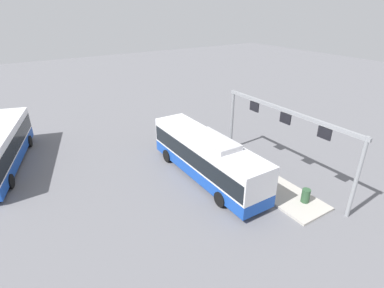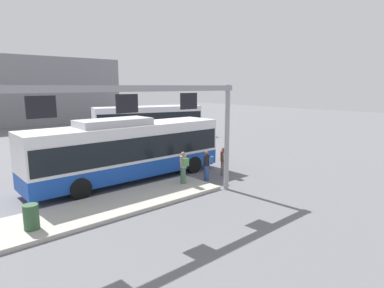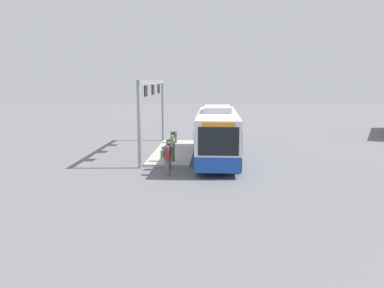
{
  "view_description": "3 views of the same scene",
  "coord_description": "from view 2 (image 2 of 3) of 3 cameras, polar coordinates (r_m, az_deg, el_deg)",
  "views": [
    {
      "loc": [
        -15.31,
        10.92,
        11.54
      ],
      "look_at": [
        2.52,
        -0.39,
        1.6
      ],
      "focal_mm": 27.98,
      "sensor_mm": 36.0,
      "label": 1
    },
    {
      "loc": [
        -8.75,
        -15.23,
        5.14
      ],
      "look_at": [
        3.77,
        -0.94,
        1.71
      ],
      "focal_mm": 30.14,
      "sensor_mm": 36.0,
      "label": 2
    },
    {
      "loc": [
        26.24,
        -0.2,
        5.24
      ],
      "look_at": [
        1.93,
        -1.55,
        1.33
      ],
      "focal_mm": 37.87,
      "sensor_mm": 36.0,
      "label": 3
    }
  ],
  "objects": [
    {
      "name": "platform_sign_gantry",
      "position": [
        12.33,
        -11.32,
        4.03
      ],
      "size": [
        11.39,
        0.24,
        5.2
      ],
      "color": "gray",
      "rests_on": "ground"
    },
    {
      "name": "bus_main",
      "position": [
        17.88,
        -11.16,
        -0.7
      ],
      "size": [
        11.0,
        2.73,
        3.46
      ],
      "rotation": [
        0.0,
        0.0,
        0.0
      ],
      "color": "#1947AD",
      "rests_on": "ground"
    },
    {
      "name": "platform_curb",
      "position": [
        14.62,
        -13.04,
        -10.3
      ],
      "size": [
        10.0,
        2.8,
        0.16
      ],
      "primitive_type": "cube",
      "color": "#B2ADA3",
      "rests_on": "ground"
    },
    {
      "name": "station_building",
      "position": [
        50.16,
        -27.5,
        8.35
      ],
      "size": [
        24.4,
        8.0,
        8.99
      ],
      "primitive_type": "cube",
      "color": "gray",
      "rests_on": "ground"
    },
    {
      "name": "person_waiting_mid",
      "position": [
        17.66,
        2.7,
        -3.72
      ],
      "size": [
        0.52,
        0.6,
        1.67
      ],
      "rotation": [
        0.0,
        0.0,
        2.06
      ],
      "color": "#334C8C",
      "rests_on": "ground"
    },
    {
      "name": "bus_background_right",
      "position": [
        33.28,
        -7.7,
        4.34
      ],
      "size": [
        11.14,
        5.39,
        3.1
      ],
      "rotation": [
        0.0,
        0.0,
        -0.28
      ],
      "color": "#1947AD",
      "rests_on": "ground"
    },
    {
      "name": "trash_bin",
      "position": [
        12.91,
        -26.57,
        -11.46
      ],
      "size": [
        0.52,
        0.52,
        0.9
      ],
      "primitive_type": "cylinder",
      "color": "#2D5133",
      "rests_on": "platform_curb"
    },
    {
      "name": "ground_plane",
      "position": [
        18.3,
        -10.94,
        -6.28
      ],
      "size": [
        120.0,
        120.0,
        0.0
      ],
      "primitive_type": "plane",
      "color": "slate"
    },
    {
      "name": "person_waiting_near",
      "position": [
        16.61,
        -1.52,
        -4.04
      ],
      "size": [
        0.38,
        0.56,
        1.67
      ],
      "rotation": [
        0.0,
        0.0,
        1.44
      ],
      "color": "#476B4C",
      "rests_on": "platform_curb"
    },
    {
      "name": "person_boarding",
      "position": [
        18.73,
        5.61,
        -2.95
      ],
      "size": [
        0.43,
        0.58,
        1.67
      ],
      "rotation": [
        0.0,
        0.0,
        1.31
      ],
      "color": "slate",
      "rests_on": "ground"
    }
  ]
}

